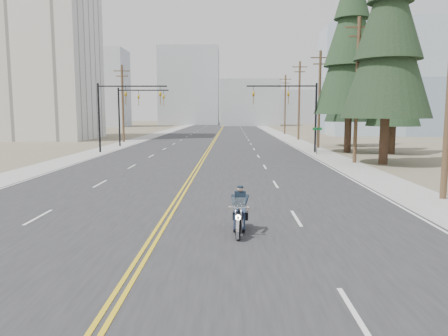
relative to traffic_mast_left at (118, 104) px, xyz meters
name	(u,v)px	position (x,y,z in m)	size (l,w,h in m)	color
ground_plane	(147,251)	(8.98, -32.00, -4.94)	(400.00, 400.00, 0.00)	#776D56
road	(218,134)	(8.98, 38.00, -4.93)	(20.00, 200.00, 0.01)	#303033
sidewalk_left	(158,134)	(-2.52, 38.00, -4.93)	(3.00, 200.00, 0.01)	#A5A5A0
sidewalk_right	(279,134)	(20.48, 38.00, -4.93)	(3.00, 200.00, 0.01)	#A5A5A0
traffic_mast_left	(118,104)	(0.00, 0.00, 0.00)	(7.10, 0.26, 7.00)	black
traffic_mast_right	(296,104)	(17.95, 0.00, 0.00)	(7.10, 0.26, 7.00)	black
traffic_mast_far	(133,106)	(-0.33, 8.00, -0.06)	(6.10, 0.26, 7.00)	black
street_sign	(317,136)	(19.78, -2.00, -3.13)	(0.90, 0.06, 2.62)	black
utility_pole_b	(357,88)	(21.48, -9.00, 1.05)	(2.20, 0.30, 11.50)	brown
utility_pole_c	(319,98)	(21.48, 6.00, 0.79)	(2.20, 0.30, 11.00)	brown
utility_pole_d	(299,99)	(21.48, 21.00, 1.05)	(2.20, 0.30, 11.50)	brown
utility_pole_e	(285,104)	(21.48, 38.00, 0.79)	(2.20, 0.30, 11.00)	brown
utility_pole_left	(123,102)	(-3.52, 16.00, 0.54)	(2.20, 0.30, 10.50)	brown
apartment_block	(31,40)	(-19.02, 23.00, 10.06)	(18.00, 14.00, 30.00)	silver
glass_building	(391,80)	(40.98, 38.00, 5.06)	(24.00, 16.00, 20.00)	#9EB5CC
haze_bldg_a	(102,88)	(-26.02, 83.00, 6.06)	(14.00, 12.00, 22.00)	#B7BCC6
haze_bldg_b	(249,103)	(16.98, 93.00, 2.06)	(18.00, 14.00, 14.00)	#ADB2B7
haze_bldg_c	(368,94)	(48.98, 78.00, 4.06)	(16.00, 12.00, 18.00)	#B7BCC6
haze_bldg_d	(190,86)	(-3.02, 108.00, 8.06)	(20.00, 15.00, 26.00)	#ADB2B7
haze_bldg_e	(293,107)	(33.98, 118.00, 1.06)	(14.00, 14.00, 12.00)	#B7BCC6
haze_bldg_f	(70,100)	(-41.02, 98.00, 3.06)	(12.00, 12.00, 16.00)	#ADB2B7
motorcyclist	(240,210)	(11.76, -30.10, -4.13)	(0.88, 2.06, 1.61)	black
conifer_near	(389,29)	(23.48, -9.91, 5.47)	(6.85, 6.85, 18.13)	#382619
conifer_mid	(395,73)	(27.29, -1.15, 2.97)	(5.17, 5.17, 13.78)	#382619
conifer_tall	(351,40)	(23.38, 0.47, 6.26)	(7.02, 7.02, 19.50)	#382619
conifer_far	(349,75)	(25.57, 8.99, 3.62)	(5.57, 5.57, 14.92)	#382619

